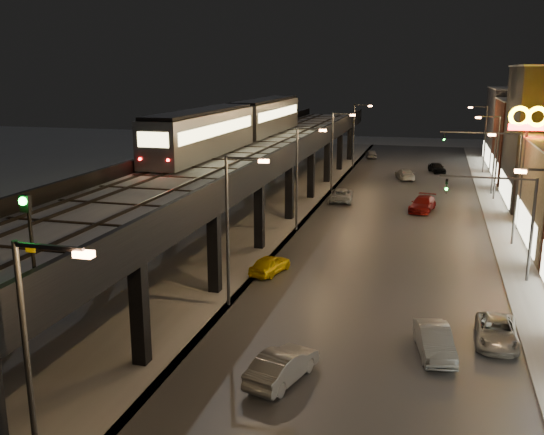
# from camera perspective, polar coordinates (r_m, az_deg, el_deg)

# --- Properties ---
(ground) EXTENTS (220.00, 220.00, 0.00)m
(ground) POSITION_cam_1_polar(r_m,az_deg,el_deg) (25.72, -12.60, -18.81)
(ground) COLOR silver
(road_surface) EXTENTS (17.00, 120.00, 0.06)m
(road_surface) POSITION_cam_1_polar(r_m,az_deg,el_deg) (55.78, 11.47, -0.72)
(road_surface) COLOR #46474D
(road_surface) RESTS_ON ground
(sidewalk_right) EXTENTS (4.00, 120.00, 0.14)m
(sidewalk_right) POSITION_cam_1_polar(r_m,az_deg,el_deg) (56.10, 21.70, -1.31)
(sidewalk_right) COLOR #9FA1A8
(sidewalk_right) RESTS_ON ground
(under_viaduct_pavement) EXTENTS (11.00, 120.00, 0.06)m
(under_viaduct_pavement) POSITION_cam_1_polar(r_m,az_deg,el_deg) (58.12, -1.91, 0.14)
(under_viaduct_pavement) COLOR #9FA1A8
(under_viaduct_pavement) RESTS_ON ground
(elevated_viaduct) EXTENTS (9.00, 100.00, 6.30)m
(elevated_viaduct) POSITION_cam_1_polar(r_m,az_deg,el_deg) (54.09, -2.94, 5.13)
(elevated_viaduct) COLOR black
(elevated_viaduct) RESTS_ON ground
(viaduct_trackbed) EXTENTS (8.40, 100.00, 0.32)m
(viaduct_trackbed) POSITION_cam_1_polar(r_m,az_deg,el_deg) (54.11, -2.92, 5.96)
(viaduct_trackbed) COLOR #B2B7C1
(viaduct_trackbed) RESTS_ON elevated_viaduct
(viaduct_parapet_streetside) EXTENTS (0.30, 100.00, 1.10)m
(viaduct_parapet_streetside) POSITION_cam_1_polar(r_m,az_deg,el_deg) (52.89, 1.60, 6.30)
(viaduct_parapet_streetside) COLOR black
(viaduct_parapet_streetside) RESTS_ON elevated_viaduct
(viaduct_parapet_far) EXTENTS (0.30, 100.00, 1.10)m
(viaduct_parapet_far) POSITION_cam_1_polar(r_m,az_deg,el_deg) (55.56, -7.21, 6.56)
(viaduct_parapet_far) COLOR black
(viaduct_parapet_far) RESTS_ON elevated_viaduct
(building_f) EXTENTS (12.20, 16.20, 11.16)m
(building_f) POSITION_cam_1_polar(r_m,az_deg,el_deg) (96.26, 23.31, 7.80)
(building_f) COLOR #30313A
(building_f) RESTS_ON ground
(streetlight_left_0) EXTENTS (2.57, 0.28, 9.00)m
(streetlight_left_0) POSITION_cam_1_polar(r_m,az_deg,el_deg) (19.75, -21.40, -12.67)
(streetlight_left_0) COLOR #38383A
(streetlight_left_0) RESTS_ON ground
(streetlight_left_1) EXTENTS (2.57, 0.28, 9.00)m
(streetlight_left_1) POSITION_cam_1_polar(r_m,az_deg,el_deg) (34.89, -3.81, -0.33)
(streetlight_left_1) COLOR #38383A
(streetlight_left_1) RESTS_ON ground
(streetlight_left_2) EXTENTS (2.57, 0.28, 9.00)m
(streetlight_left_2) POSITION_cam_1_polar(r_m,az_deg,el_deg) (51.89, 2.65, 4.34)
(streetlight_left_2) COLOR #38383A
(streetlight_left_2) RESTS_ON ground
(streetlight_right_2) EXTENTS (2.56, 0.28, 9.00)m
(streetlight_right_2) POSITION_cam_1_polar(r_m,az_deg,el_deg) (51.06, 21.82, 3.21)
(streetlight_right_2) COLOR #38383A
(streetlight_right_2) RESTS_ON ground
(streetlight_left_3) EXTENTS (2.57, 0.28, 9.00)m
(streetlight_left_3) POSITION_cam_1_polar(r_m,az_deg,el_deg) (69.40, 5.91, 6.67)
(streetlight_left_3) COLOR #38383A
(streetlight_left_3) RESTS_ON ground
(streetlight_right_3) EXTENTS (2.56, 0.28, 9.00)m
(streetlight_right_3) POSITION_cam_1_polar(r_m,az_deg,el_deg) (68.78, 20.23, 5.84)
(streetlight_right_3) COLOR #38383A
(streetlight_right_3) RESTS_ON ground
(streetlight_left_4) EXTENTS (2.57, 0.28, 9.00)m
(streetlight_left_4) POSITION_cam_1_polar(r_m,az_deg,el_deg) (87.11, 7.87, 8.04)
(streetlight_left_4) COLOR #38383A
(streetlight_left_4) RESTS_ON ground
(streetlight_right_4) EXTENTS (2.56, 0.28, 9.00)m
(streetlight_right_4) POSITION_cam_1_polar(r_m,az_deg,el_deg) (86.61, 19.28, 7.38)
(streetlight_right_4) COLOR #38383A
(streetlight_right_4) RESTS_ON ground
(traffic_light_rig_a) EXTENTS (6.10, 0.34, 7.00)m
(traffic_light_rig_a) POSITION_cam_1_polar(r_m,az_deg,el_deg) (42.32, 21.82, 0.19)
(traffic_light_rig_a) COLOR #38383A
(traffic_light_rig_a) RESTS_ON ground
(traffic_light_rig_b) EXTENTS (6.10, 0.34, 7.00)m
(traffic_light_rig_b) POSITION_cam_1_polar(r_m,az_deg,el_deg) (71.76, 19.28, 5.61)
(traffic_light_rig_b) COLOR #38383A
(traffic_light_rig_b) RESTS_ON ground
(subway_train) EXTENTS (3.19, 39.01, 3.82)m
(subway_train) POSITION_cam_1_polar(r_m,az_deg,el_deg) (61.48, -3.07, 8.89)
(subway_train) COLOR gray
(subway_train) RESTS_ON viaduct_trackbed
(rail_signal) EXTENTS (0.36, 0.44, 3.14)m
(rail_signal) POSITION_cam_1_polar(r_m,az_deg,el_deg) (21.37, -21.98, -0.39)
(rail_signal) COLOR black
(rail_signal) RESTS_ON viaduct_trackbed
(car_taxi) EXTENTS (2.40, 4.06, 1.30)m
(car_taxi) POSITION_cam_1_polar(r_m,az_deg,el_deg) (41.68, -0.20, -4.50)
(car_taxi) COLOR #DFBA04
(car_taxi) RESTS_ON ground
(car_near_white) EXTENTS (2.69, 4.65, 1.45)m
(car_near_white) POSITION_cam_1_polar(r_m,az_deg,el_deg) (27.99, 0.98, -13.88)
(car_near_white) COLOR gray
(car_near_white) RESTS_ON ground
(car_mid_silver) EXTENTS (2.79, 5.23, 1.40)m
(car_mid_silver) POSITION_cam_1_polar(r_m,az_deg,el_deg) (64.92, 6.53, 2.11)
(car_mid_silver) COLOR #A3A7AC
(car_mid_silver) RESTS_ON ground
(car_mid_dark) EXTENTS (3.00, 4.96, 1.34)m
(car_mid_dark) POSITION_cam_1_polar(r_m,az_deg,el_deg) (79.26, 12.41, 3.97)
(car_mid_dark) COLOR silver
(car_mid_dark) RESTS_ON ground
(car_far_white) EXTENTS (2.26, 4.23, 1.37)m
(car_far_white) POSITION_cam_1_polar(r_m,az_deg,el_deg) (97.62, 9.33, 5.91)
(car_far_white) COLOR gray
(car_far_white) RESTS_ON ground
(car_onc_silver) EXTENTS (2.27, 4.51, 1.42)m
(car_onc_silver) POSITION_cam_1_polar(r_m,az_deg,el_deg) (31.32, 15.04, -11.27)
(car_onc_silver) COLOR gray
(car_onc_silver) RESTS_ON ground
(car_onc_dark) EXTENTS (2.20, 4.49, 1.23)m
(car_onc_dark) POSITION_cam_1_polar(r_m,az_deg,el_deg) (33.53, 20.38, -10.15)
(car_onc_dark) COLOR gray
(car_onc_dark) RESTS_ON ground
(car_onc_white) EXTENTS (2.84, 5.25, 1.44)m
(car_onc_white) POSITION_cam_1_polar(r_m,az_deg,el_deg) (61.72, 13.99, 1.19)
(car_onc_white) COLOR maroon
(car_onc_white) RESTS_ON ground
(car_onc_red) EXTENTS (2.75, 4.28, 1.36)m
(car_onc_red) POSITION_cam_1_polar(r_m,az_deg,el_deg) (85.59, 15.26, 4.51)
(car_onc_red) COLOR black
(car_onc_red) RESTS_ON ground
(sign_mcdonalds) EXTENTS (3.18, 0.46, 10.74)m
(sign_mcdonalds) POSITION_cam_1_polar(r_m,az_deg,el_deg) (55.77, 22.90, 7.68)
(sign_mcdonalds) COLOR #38383A
(sign_mcdonalds) RESTS_ON ground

